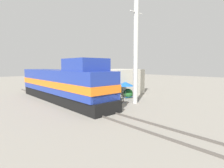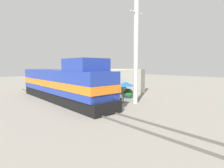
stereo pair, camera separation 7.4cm
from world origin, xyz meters
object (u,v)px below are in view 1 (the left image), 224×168
object	(u,v)px
bicycle	(129,99)
vendor_umbrella	(125,84)
person_bystander	(115,95)
utility_pole	(136,52)
billboard_sign	(97,77)
locomotive	(63,84)

from	to	relation	value
bicycle	vendor_umbrella	bearing A→B (deg)	158.41
person_bystander	bicycle	bearing A→B (deg)	-23.70
utility_pole	billboard_sign	world-z (taller)	utility_pole
utility_pole	bicycle	size ratio (longest dim) A/B	5.65
utility_pole	billboard_sign	size ratio (longest dim) A/B	3.37
person_bystander	locomotive	bearing A→B (deg)	127.95
vendor_umbrella	bicycle	bearing A→B (deg)	-126.21
locomotive	person_bystander	xyz separation A→B (m)	(3.65, -4.68, -1.03)
utility_pole	locomotive	bearing A→B (deg)	130.15
utility_pole	vendor_umbrella	distance (m)	4.52
billboard_sign	bicycle	xyz separation A→B (m)	(-0.75, -6.83, -2.03)
locomotive	utility_pole	xyz separation A→B (m)	(5.23, -6.20, 3.49)
locomotive	bicycle	xyz separation A→B (m)	(5.13, -5.33, -1.59)
vendor_umbrella	bicycle	distance (m)	2.50
vendor_umbrella	billboard_sign	xyz separation A→B (m)	(-0.44, 5.19, 0.56)
utility_pole	billboard_sign	bearing A→B (deg)	85.12
billboard_sign	bicycle	size ratio (longest dim) A/B	1.68
locomotive	bicycle	bearing A→B (deg)	-46.11
locomotive	vendor_umbrella	world-z (taller)	locomotive
locomotive	utility_pole	distance (m)	8.82
vendor_umbrella	locomotive	bearing A→B (deg)	149.69
utility_pole	bicycle	bearing A→B (deg)	96.41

